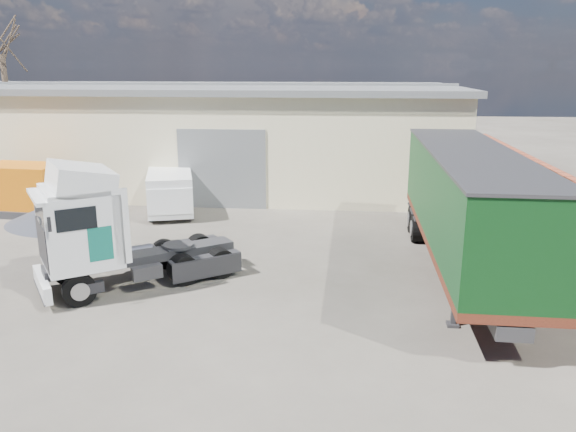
# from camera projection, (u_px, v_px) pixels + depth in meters

# --- Properties ---
(ground) EXTENTS (120.00, 120.00, 0.00)m
(ground) POSITION_uv_depth(u_px,v_px,m) (219.00, 295.00, 15.99)
(ground) COLOR #292721
(ground) RESTS_ON ground
(warehouse) EXTENTS (30.60, 12.60, 5.42)m
(warehouse) POSITION_uv_depth(u_px,v_px,m) (174.00, 133.00, 31.24)
(warehouse) COLOR beige
(warehouse) RESTS_ON ground
(brick_boundary_wall) EXTENTS (0.35, 26.00, 2.50)m
(brick_boundary_wall) POSITION_uv_depth(u_px,v_px,m) (565.00, 210.00, 20.35)
(brick_boundary_wall) COLOR brown
(brick_boundary_wall) RESTS_ON ground
(bare_tree) EXTENTS (4.00, 4.00, 9.60)m
(bare_tree) POSITION_uv_depth(u_px,v_px,m) (0.00, 39.00, 34.84)
(bare_tree) COLOR #382B21
(bare_tree) RESTS_ON ground
(tractor_unit) EXTENTS (5.76, 5.00, 3.81)m
(tractor_unit) POSITION_uv_depth(u_px,v_px,m) (107.00, 235.00, 16.16)
(tractor_unit) COLOR black
(tractor_unit) RESTS_ON ground
(box_trailer) EXTENTS (2.69, 11.78, 3.90)m
(box_trailer) POSITION_uv_depth(u_px,v_px,m) (467.00, 200.00, 17.05)
(box_trailer) COLOR #2D2D30
(box_trailer) RESTS_ON ground
(panel_van) EXTENTS (3.07, 4.87, 1.85)m
(panel_van) POSITION_uv_depth(u_px,v_px,m) (170.00, 191.00, 24.76)
(panel_van) COLOR black
(panel_van) RESTS_ON ground
(orange_skip) EXTENTS (3.67, 2.49, 2.18)m
(orange_skip) POSITION_uv_depth(u_px,v_px,m) (24.00, 192.00, 24.59)
(orange_skip) COLOR #2D2D30
(orange_skip) RESTS_ON ground
(gravel_heap) EXTENTS (6.28, 6.28, 1.03)m
(gravel_heap) POSITION_uv_depth(u_px,v_px,m) (60.00, 212.00, 23.15)
(gravel_heap) COLOR #20242B
(gravel_heap) RESTS_ON ground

